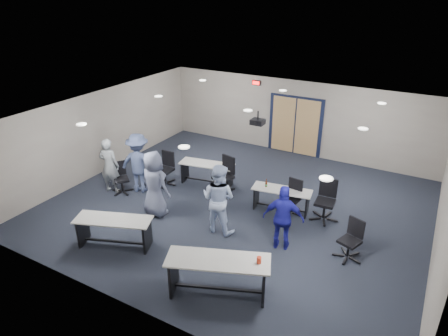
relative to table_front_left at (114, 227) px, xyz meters
The scene contains 25 objects.
floor 3.59m from the table_front_left, 61.65° to the left, with size 10.00×10.00×0.00m, color black.
back_wall 7.86m from the table_front_left, 77.53° to the left, with size 10.00×0.04×2.70m, color gray.
front_wall 2.33m from the table_front_left, 39.17° to the right, with size 10.00×0.04×2.70m, color gray.
left_wall 4.63m from the table_front_left, 136.67° to the left, with size 0.04×9.00×2.70m, color gray.
right_wall 7.43m from the table_front_left, 25.06° to the left, with size 0.04×9.00×2.70m, color gray.
ceiling 4.18m from the table_front_left, 61.65° to the left, with size 10.00×9.00×0.04m, color silver.
double_door 7.79m from the table_front_left, 77.47° to the left, with size 2.00×0.07×2.20m.
exit_sign 7.82m from the table_front_left, 89.35° to the left, with size 0.32×0.07×0.18m.
ceiling_projector 4.55m from the table_front_left, 61.27° to the left, with size 0.35×0.32×0.37m.
ceiling_can_lights 4.35m from the table_front_left, 63.46° to the left, with size 6.24×5.74×0.02m, color white, non-canonical shape.
table_front_left is the anchor object (origin of this frame).
table_front_right 2.99m from the table_front_left, ahead, with size 2.17×1.41×0.97m.
table_back_left 3.88m from the table_front_left, 86.96° to the left, with size 1.77×0.87×0.69m.
table_back_right 4.49m from the table_front_left, 50.72° to the left, with size 1.67×0.78×0.90m.
chair_back_a 3.32m from the table_front_left, 105.99° to the left, with size 0.66×0.66×1.04m, color black, non-canonical shape.
chair_back_b 3.70m from the table_front_left, 75.04° to the left, with size 0.72×0.72×1.14m, color black, non-canonical shape.
chair_back_c 4.67m from the table_front_left, 47.60° to the left, with size 0.62×0.62×0.98m, color black, non-canonical shape.
chair_back_d 5.40m from the table_front_left, 41.75° to the left, with size 0.71×0.71×1.12m, color black, non-canonical shape.
chair_loose_left 2.73m from the table_front_left, 129.26° to the left, with size 0.59×0.59×0.94m, color black, non-canonical shape.
chair_loose_right 5.48m from the table_front_left, 24.24° to the left, with size 0.61×0.61×0.97m, color black, non-canonical shape.
person_gray 2.90m from the table_front_left, 135.36° to the left, with size 0.62×0.41×1.70m, color #949CA2.
person_plaid 1.69m from the table_front_left, 91.85° to the left, with size 0.89×0.58×1.83m, color slate.
person_lightblue 2.59m from the table_front_left, 44.37° to the left, with size 0.89×0.69×1.83m, color #C0D4FE.
person_navy 4.00m from the table_front_left, 28.09° to the left, with size 0.96×0.40×1.63m, color #1B1A92.
person_back 2.83m from the table_front_left, 117.78° to the left, with size 1.18×0.68×1.83m, color #424F77.
Camera 1 is at (4.50, -8.80, 5.77)m, focal length 32.00 mm.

